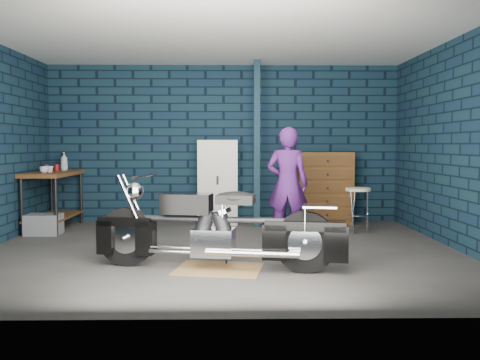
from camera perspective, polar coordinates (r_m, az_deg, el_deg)
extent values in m
plane|color=#44423F|center=(6.45, -2.19, -7.98)|extent=(6.00, 6.00, 0.00)
cube|color=#102438|center=(8.81, -1.85, 4.07)|extent=(6.00, 0.02, 2.70)
cube|color=#102438|center=(6.93, 23.49, 3.76)|extent=(0.02, 5.00, 2.70)
cube|color=white|center=(6.46, -2.25, 16.17)|extent=(6.00, 5.00, 0.02)
cube|color=#122A39|center=(8.27, 1.91, 4.08)|extent=(0.10, 0.10, 2.70)
cube|color=brown|center=(8.55, -20.20, -2.18)|extent=(0.60, 1.40, 0.91)
cube|color=brown|center=(5.54, -2.39, -9.93)|extent=(1.01, 0.82, 0.01)
imported|color=#551F74|center=(7.10, 5.35, -0.44)|extent=(0.64, 0.49, 1.58)
cube|color=gray|center=(8.12, -21.18, -4.67)|extent=(0.49, 0.35, 0.31)
cube|color=silver|center=(8.57, -2.50, -0.23)|extent=(0.66, 0.47, 1.41)
cube|color=brown|center=(8.72, 9.47, -0.88)|extent=(0.91, 0.50, 1.21)
imported|color=beige|center=(8.21, -21.15, 1.08)|extent=(0.15, 0.15, 0.10)
imported|color=beige|center=(8.35, -20.57, 1.14)|extent=(0.11, 0.11, 0.10)
cylinder|color=#5C1862|center=(8.51, -20.94, 1.23)|extent=(0.11, 0.11, 0.11)
cylinder|color=maroon|center=(8.78, -19.89, 1.30)|extent=(0.09, 0.09, 0.11)
imported|color=gray|center=(8.94, -19.14, 2.01)|extent=(0.12, 0.12, 0.31)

